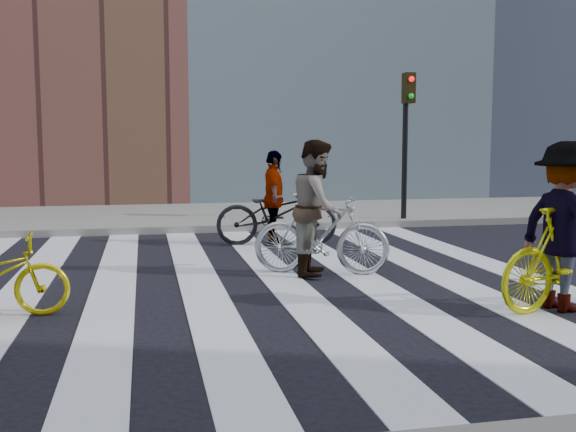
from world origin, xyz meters
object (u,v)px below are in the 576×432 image
object	(u,v)px
bike_silver_mid	(321,234)
bike_yellow_right	(568,258)
bike_dark_rear	(277,213)
rider_mid	(318,208)
traffic_signal	(407,122)
rider_right	(565,226)
rider_rear	(274,198)

from	to	relation	value
bike_silver_mid	bike_yellow_right	world-z (taller)	bike_yellow_right
bike_dark_rear	rider_mid	xyz separation A→B (m)	(0.04, -2.77, 0.37)
rider_mid	traffic_signal	bearing A→B (deg)	-12.59
rider_right	rider_rear	distance (m)	5.72
bike_yellow_right	rider_mid	distance (m)	3.35
bike_silver_mid	traffic_signal	bearing A→B (deg)	-12.18
traffic_signal	bike_yellow_right	world-z (taller)	traffic_signal
rider_mid	rider_right	distance (m)	3.30
bike_dark_rear	rider_mid	size ratio (longest dim) A/B	1.15
bike_silver_mid	rider_rear	distance (m)	2.79
rider_right	rider_rear	size ratio (longest dim) A/B	1.10
bike_yellow_right	rider_mid	bearing A→B (deg)	27.92
rider_rear	bike_dark_rear	bearing A→B (deg)	-82.43
traffic_signal	bike_dark_rear	size ratio (longest dim) A/B	1.53
bike_yellow_right	rider_rear	bearing A→B (deg)	9.96
bike_dark_rear	traffic_signal	bearing A→B (deg)	-49.53
bike_silver_mid	rider_right	distance (m)	3.29
traffic_signal	rider_right	xyz separation A→B (m)	(-1.13, -7.41, -1.35)
bike_yellow_right	rider_rear	size ratio (longest dim) A/B	1.13
bike_dark_rear	rider_mid	bearing A→B (deg)	-171.68
traffic_signal	bike_silver_mid	bearing A→B (deg)	-123.33
rider_rear	bike_yellow_right	bearing A→B (deg)	-148.90
traffic_signal	rider_mid	size ratio (longest dim) A/B	1.77
rider_rear	rider_right	bearing A→B (deg)	-149.36
bike_silver_mid	bike_dark_rear	world-z (taller)	bike_silver_mid
traffic_signal	rider_right	size ratio (longest dim) A/B	1.78
bike_silver_mid	rider_rear	world-z (taller)	rider_rear
traffic_signal	rider_right	distance (m)	7.62
bike_silver_mid	bike_yellow_right	distance (m)	3.30
bike_silver_mid	rider_right	bearing A→B (deg)	-118.69
rider_mid	rider_right	size ratio (longest dim) A/B	1.01
traffic_signal	rider_rear	distance (m)	4.24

